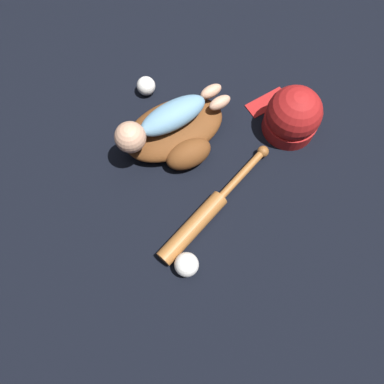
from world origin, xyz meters
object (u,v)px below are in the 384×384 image
(baby_figure, at_px, (163,121))
(baseball_cap, at_px, (293,116))
(baseball, at_px, (187,265))
(baseball_bat, at_px, (204,215))
(baseball_spare, at_px, (147,86))
(baseball_glove, at_px, (177,134))

(baby_figure, xyz_separation_m, baseball_cap, (-0.41, 0.08, -0.05))
(baseball, height_order, baseball_cap, baseball_cap)
(baby_figure, distance_m, baseball_cap, 0.42)
(baby_figure, relative_size, baseball_bat, 0.88)
(baseball_bat, distance_m, baseball, 0.16)
(baseball, distance_m, baseball_cap, 0.59)
(baby_figure, height_order, baseball_spare, baby_figure)
(baby_figure, height_order, baseball_bat, baby_figure)
(baseball, bearing_deg, baseball_cap, -144.04)
(baseball_cap, bearing_deg, baby_figure, -10.67)
(baseball_bat, distance_m, baseball_cap, 0.44)
(baseball_cap, bearing_deg, baseball_glove, -10.59)
(baseball, bearing_deg, baseball_bat, -127.29)
(baseball_glove, height_order, baby_figure, baby_figure)
(baseball_glove, height_order, baseball, baseball_glove)
(baby_figure, bearing_deg, baseball, 81.47)
(baseball, xyz_separation_m, baseball_spare, (-0.06, -0.64, -0.00))
(baseball_glove, bearing_deg, baseball_bat, 89.32)
(baseball_glove, xyz_separation_m, baseball_bat, (0.00, 0.29, -0.02))
(baseball, bearing_deg, baseball_spare, -95.48)
(baseball, relative_size, baseball_spare, 1.10)
(baseball_glove, relative_size, baseball_spare, 5.70)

